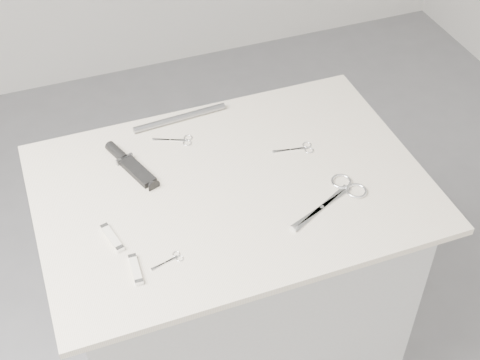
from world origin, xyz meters
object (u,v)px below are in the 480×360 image
object	(u,v)px
embroidery_scissors_b	(180,140)
metal_rail	(180,118)
large_shears	(339,194)
embroidery_scissors_a	(300,149)
sheathed_knife	(128,163)
pocket_knife_a	(112,238)
plinth	(233,296)
tiny_scissors	(171,260)
pocket_knife_b	(136,269)

from	to	relation	value
embroidery_scissors_b	metal_rail	world-z (taller)	metal_rail
large_shears	embroidery_scissors_a	size ratio (longest dim) A/B	2.09
sheathed_knife	pocket_knife_a	world-z (taller)	sheathed_knife
pocket_knife_a	metal_rail	distance (m)	0.48
metal_rail	pocket_knife_a	bearing A→B (deg)	-126.38
plinth	embroidery_scissors_a	distance (m)	0.53
tiny_scissors	sheathed_knife	size ratio (longest dim) A/B	0.41
tiny_scissors	embroidery_scissors_b	bearing A→B (deg)	56.68
metal_rail	plinth	bearing A→B (deg)	-81.27
embroidery_scissors_a	embroidery_scissors_b	size ratio (longest dim) A/B	1.04
sheathed_knife	pocket_knife_a	bearing A→B (deg)	138.58
large_shears	sheathed_knife	size ratio (longest dim) A/B	1.19
embroidery_scissors_a	sheathed_knife	bearing A→B (deg)	177.74
plinth	metal_rail	world-z (taller)	metal_rail
tiny_scissors	pocket_knife_b	bearing A→B (deg)	167.70
pocket_knife_a	plinth	bearing A→B (deg)	-89.97
embroidery_scissors_a	tiny_scissors	bearing A→B (deg)	-139.55
plinth	sheathed_knife	bearing A→B (deg)	143.84
large_shears	metal_rail	distance (m)	0.52
pocket_knife_a	metal_rail	bearing A→B (deg)	-49.66
embroidery_scissors_a	pocket_knife_b	xyz separation A→B (m)	(-0.53, -0.26, 0.00)
embroidery_scissors_a	metal_rail	xyz separation A→B (m)	(-0.27, 0.24, 0.01)
embroidery_scissors_b	pocket_knife_b	world-z (taller)	pocket_knife_b
large_shears	metal_rail	bearing A→B (deg)	99.72
pocket_knife_b	metal_rail	world-z (taller)	metal_rail
embroidery_scissors_b	metal_rail	distance (m)	0.09
plinth	embroidery_scissors_b	bearing A→B (deg)	108.73
plinth	embroidery_scissors_b	distance (m)	0.52
pocket_knife_a	pocket_knife_b	xyz separation A→B (m)	(0.03, -0.11, -0.00)
tiny_scissors	pocket_knife_a	xyz separation A→B (m)	(-0.11, 0.11, 0.00)
large_shears	sheathed_knife	world-z (taller)	sheathed_knife
tiny_scissors	pocket_knife_a	size ratio (longest dim) A/B	0.83
sheathed_knife	embroidery_scissors_a	bearing A→B (deg)	-122.22
tiny_scissors	large_shears	bearing A→B (deg)	-6.61
pocket_knife_a	large_shears	bearing A→B (deg)	-108.35
plinth	sheathed_knife	world-z (taller)	sheathed_knife
embroidery_scissors_a	tiny_scissors	xyz separation A→B (m)	(-0.44, -0.26, -0.00)
pocket_knife_a	pocket_knife_b	world-z (taller)	same
plinth	embroidery_scissors_a	xyz separation A→B (m)	(0.23, 0.07, 0.47)
tiny_scissors	metal_rail	xyz separation A→B (m)	(0.17, 0.49, 0.01)
large_shears	pocket_knife_b	size ratio (longest dim) A/B	2.70
large_shears	embroidery_scissors_b	world-z (taller)	large_shears
pocket_knife_a	metal_rail	xyz separation A→B (m)	(0.28, 0.38, 0.00)
plinth	tiny_scissors	world-z (taller)	tiny_scissors
plinth	metal_rail	size ratio (longest dim) A/B	3.24
metal_rail	large_shears	bearing A→B (deg)	-55.99
plinth	embroidery_scissors_b	xyz separation A→B (m)	(-0.07, 0.22, 0.47)
large_shears	sheathed_knife	bearing A→B (deg)	123.74
plinth	pocket_knife_b	bearing A→B (deg)	-147.40
embroidery_scissors_b	metal_rail	size ratio (longest dim) A/B	0.39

